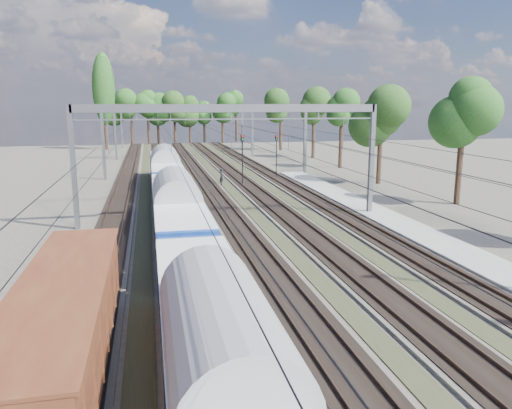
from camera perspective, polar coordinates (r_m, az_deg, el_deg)
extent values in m
cube|color=#47423A|center=(53.35, -15.00, 1.37)|extent=(3.00, 130.00, 0.15)
cube|color=black|center=(53.34, -15.00, 1.47)|extent=(2.50, 130.00, 0.06)
cube|color=#473326|center=(53.37, -15.78, 1.54)|extent=(0.08, 130.00, 0.14)
cube|color=#473326|center=(53.29, -14.24, 1.61)|extent=(0.08, 130.00, 0.14)
cube|color=#47423A|center=(53.30, -10.17, 1.57)|extent=(3.00, 130.00, 0.15)
cube|color=black|center=(53.29, -10.17, 1.67)|extent=(2.50, 130.00, 0.06)
cube|color=#473326|center=(53.25, -10.95, 1.75)|extent=(0.08, 130.00, 0.14)
cube|color=#473326|center=(53.30, -9.40, 1.81)|extent=(0.08, 130.00, 0.14)
cube|color=#47423A|center=(53.63, -5.36, 1.76)|extent=(3.00, 130.00, 0.15)
cube|color=black|center=(53.61, -5.36, 1.86)|extent=(2.50, 130.00, 0.06)
cube|color=#473326|center=(53.52, -6.13, 1.94)|extent=(0.08, 130.00, 0.14)
cube|color=#473326|center=(53.68, -4.60, 1.99)|extent=(0.08, 130.00, 0.14)
cube|color=#47423A|center=(54.32, -0.64, 1.93)|extent=(3.00, 130.00, 0.15)
cube|color=black|center=(54.31, -0.64, 2.03)|extent=(2.50, 130.00, 0.06)
cube|color=#473326|center=(54.16, -1.38, 2.11)|extent=(0.08, 130.00, 0.14)
cube|color=#473326|center=(54.44, 0.11, 2.16)|extent=(0.08, 130.00, 0.14)
cube|color=#47423A|center=(55.38, 3.93, 2.09)|extent=(3.00, 130.00, 0.15)
cube|color=black|center=(55.36, 3.94, 2.18)|extent=(2.50, 130.00, 0.06)
cube|color=#473326|center=(55.16, 3.22, 2.26)|extent=(0.08, 130.00, 0.14)
cube|color=#473326|center=(55.55, 4.65, 2.31)|extent=(0.08, 130.00, 0.14)
cube|color=#2D2A1D|center=(53.29, -12.58, 1.42)|extent=(1.10, 130.00, 0.05)
cube|color=#2D2A1D|center=(53.43, -7.75, 1.61)|extent=(1.10, 130.00, 0.05)
cube|color=#2D2A1D|center=(53.94, -2.98, 1.80)|extent=(1.10, 130.00, 0.05)
cube|color=#2D2A1D|center=(54.82, 1.67, 1.96)|extent=(1.10, 130.00, 0.05)
cube|color=gray|center=(34.12, 20.58, -4.38)|extent=(3.00, 70.00, 0.30)
cube|color=slate|center=(38.17, -20.14, 3.93)|extent=(0.35, 0.35, 9.00)
cube|color=slate|center=(41.70, 13.05, 4.91)|extent=(0.35, 0.35, 9.00)
cube|color=slate|center=(38.02, -2.87, 10.93)|extent=(23.00, 0.35, 0.60)
cube|color=slate|center=(85.81, -15.81, 7.95)|extent=(0.35, 0.35, 9.00)
cube|color=slate|center=(87.44, -0.44, 8.43)|extent=(0.35, 0.35, 9.00)
cube|color=slate|center=(85.75, -8.13, 11.07)|extent=(23.00, 0.35, 0.60)
cube|color=slate|center=(62.94, -17.06, 6.56)|extent=(0.35, 0.35, 8.50)
cube|color=slate|center=(107.77, -15.09, 8.47)|extent=(0.35, 0.35, 8.50)
cube|color=slate|center=(65.79, 5.63, 7.19)|extent=(0.35, 0.35, 8.50)
cube|color=slate|center=(109.46, -1.60, 8.89)|extent=(0.35, 0.35, 8.50)
cylinder|color=black|center=(52.72, -15.30, 7.18)|extent=(0.03, 130.00, 0.03)
cylinder|color=black|center=(52.66, -15.37, 8.38)|extent=(0.03, 130.00, 0.03)
cylinder|color=black|center=(52.67, -10.37, 7.40)|extent=(0.03, 130.00, 0.03)
cylinder|color=black|center=(52.61, -10.42, 8.59)|extent=(0.03, 130.00, 0.03)
cylinder|color=black|center=(53.00, -5.47, 7.55)|extent=(0.03, 130.00, 0.03)
cylinder|color=black|center=(52.94, -5.49, 8.74)|extent=(0.03, 130.00, 0.03)
cylinder|color=black|center=(53.70, -0.65, 7.65)|extent=(0.03, 130.00, 0.03)
cylinder|color=black|center=(53.64, -0.65, 8.82)|extent=(0.03, 130.00, 0.03)
cylinder|color=black|center=(54.77, 4.01, 7.70)|extent=(0.03, 130.00, 0.03)
cylinder|color=black|center=(54.71, 4.03, 8.85)|extent=(0.03, 130.00, 0.03)
cylinder|color=black|center=(121.42, -15.86, 8.12)|extent=(0.56, 0.56, 5.99)
sphere|color=#143814|center=(121.28, -15.98, 10.37)|extent=(5.25, 5.25, 5.25)
cylinder|color=black|center=(119.90, -14.48, 8.10)|extent=(0.56, 0.56, 5.78)
sphere|color=#143814|center=(119.76, -14.59, 10.31)|extent=(4.71, 4.71, 4.71)
cylinder|color=black|center=(121.27, -12.40, 8.23)|extent=(0.56, 0.56, 5.77)
sphere|color=#143814|center=(121.13, -12.50, 10.41)|extent=(4.54, 4.54, 4.54)
cylinder|color=black|center=(118.14, -10.46, 8.56)|extent=(0.56, 0.56, 7.16)
sphere|color=#143814|center=(118.02, -10.56, 11.34)|extent=(4.20, 4.20, 4.20)
cylinder|color=black|center=(120.53, -8.84, 8.62)|extent=(0.56, 0.56, 6.96)
sphere|color=#143814|center=(120.40, -8.92, 11.27)|extent=(4.07, 4.07, 4.07)
cylinder|color=black|center=(118.34, -7.48, 8.34)|extent=(0.56, 0.56, 5.86)
sphere|color=#143814|center=(118.19, -7.54, 10.61)|extent=(4.39, 4.39, 4.39)
cylinder|color=black|center=(118.60, -5.84, 8.45)|extent=(0.56, 0.56, 6.11)
sphere|color=#143814|center=(118.46, -5.89, 10.81)|extent=(5.08, 5.08, 5.08)
cylinder|color=black|center=(119.55, -3.44, 8.81)|extent=(0.56, 0.56, 7.35)
sphere|color=#143814|center=(119.43, -3.47, 11.63)|extent=(4.61, 4.61, 4.61)
cylinder|color=black|center=(121.96, -2.07, 8.69)|extent=(0.56, 0.56, 6.58)
sphere|color=#143814|center=(121.83, -2.09, 11.16)|extent=(4.76, 4.76, 4.76)
cylinder|color=black|center=(49.59, 20.26, 3.24)|extent=(0.56, 0.56, 5.14)
sphere|color=#143814|center=(49.23, 20.58, 7.98)|extent=(4.26, 4.26, 4.26)
cylinder|color=black|center=(59.34, 15.66, 5.50)|extent=(0.56, 0.56, 6.68)
sphere|color=#143814|center=(59.07, 15.94, 10.66)|extent=(4.14, 4.14, 4.14)
cylinder|color=black|center=(71.68, 9.43, 6.78)|extent=(0.56, 0.56, 6.86)
sphere|color=#143814|center=(71.47, 9.58, 11.17)|extent=(3.33, 3.33, 3.33)
cylinder|color=black|center=(87.63, 5.93, 7.35)|extent=(0.56, 0.56, 5.87)
sphere|color=#143814|center=(87.43, 6.00, 10.42)|extent=(4.65, 4.65, 4.65)
cylinder|color=black|center=(97.96, 3.33, 7.84)|extent=(0.56, 0.56, 5.97)
sphere|color=#143814|center=(97.79, 3.37, 10.64)|extent=(4.76, 4.76, 4.76)
cylinder|color=black|center=(105.86, -16.90, 10.36)|extent=(0.70, 0.70, 16.00)
ellipsoid|color=#1E4416|center=(105.90, -17.02, 12.52)|extent=(4.40, 4.40, 14.08)
cube|color=black|center=(20.78, -6.73, -12.59)|extent=(2.08, 3.13, 0.83)
cube|color=navy|center=(13.60, -3.80, -18.89)|extent=(2.92, 20.84, 1.98)
cube|color=silver|center=(13.34, -3.83, -16.95)|extent=(3.00, 20.01, 0.99)
cube|color=black|center=(13.61, 2.75, -16.34)|extent=(0.04, 17.71, 0.73)
cylinder|color=#9A9C9F|center=(13.13, -3.86, -15.15)|extent=(2.96, 20.84, 2.96)
cube|color=black|center=(27.17, -8.12, -6.78)|extent=(2.08, 3.13, 0.83)
cube|color=black|center=(41.27, -9.57, -0.55)|extent=(2.08, 3.13, 0.83)
cube|color=navy|center=(33.81, -9.08, -0.45)|extent=(2.92, 20.84, 1.98)
cube|color=silver|center=(33.71, -9.11, 0.41)|extent=(3.00, 20.01, 0.99)
cube|color=black|center=(33.82, -6.55, 0.52)|extent=(0.04, 17.71, 0.73)
cube|color=#FFBA0D|center=(29.47, -8.56, -3.23)|extent=(3.02, 5.84, 0.73)
cylinder|color=#9A9C9F|center=(33.63, -9.13, 1.20)|extent=(2.96, 20.84, 2.96)
cube|color=black|center=(47.99, -9.95, 1.11)|extent=(2.08, 3.13, 0.83)
cube|color=black|center=(62.40, -10.50, 3.43)|extent=(2.08, 3.13, 0.83)
cube|color=navy|center=(54.97, -10.32, 4.03)|extent=(2.92, 20.84, 1.98)
cube|color=silver|center=(54.90, -10.34, 4.57)|extent=(3.00, 20.01, 0.99)
cube|color=black|center=(54.97, -8.76, 4.63)|extent=(0.04, 17.71, 0.73)
cube|color=#FFBA0D|center=(50.50, -10.12, 2.80)|extent=(3.02, 5.84, 0.73)
cylinder|color=#9A9C9F|center=(54.85, -10.35, 5.06)|extent=(2.96, 20.84, 2.96)
cube|color=black|center=(22.35, -18.92, -11.65)|extent=(1.89, 2.46, 0.66)
cube|color=black|center=(18.01, -20.75, -16.09)|extent=(2.56, 13.25, 0.19)
cube|color=#4E1F14|center=(17.45, -21.06, -12.21)|extent=(2.56, 13.25, 2.46)
cube|color=#4E1F14|center=(17.00, -21.37, -8.25)|extent=(2.75, 13.25, 0.11)
imported|color=black|center=(56.57, -3.95, 3.19)|extent=(0.59, 0.77, 1.91)
cylinder|color=black|center=(56.03, -1.56, 4.71)|extent=(0.14, 0.14, 4.98)
cube|color=black|center=(55.77, -1.57, 7.61)|extent=(0.39, 0.30, 0.70)
sphere|color=red|center=(55.63, -1.55, 7.81)|extent=(0.16, 0.16, 0.16)
sphere|color=#0C9919|center=(55.66, -1.55, 7.45)|extent=(0.16, 0.16, 0.16)
cylinder|color=black|center=(62.56, 2.34, 5.22)|extent=(0.13, 0.13, 4.57)
cube|color=black|center=(62.33, 2.36, 7.60)|extent=(0.37, 0.29, 0.64)
sphere|color=red|center=(62.21, 2.39, 7.76)|extent=(0.15, 0.15, 0.15)
sphere|color=#0C9919|center=(62.23, 2.39, 7.46)|extent=(0.15, 0.15, 0.15)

